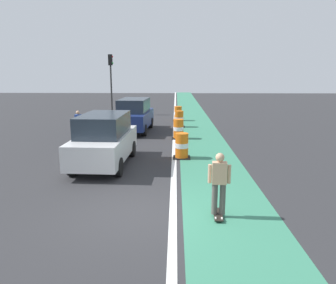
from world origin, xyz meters
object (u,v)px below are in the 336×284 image
(skateboarder_on_lane, at_px, (219,183))
(parked_suv_second, at_px, (134,115))
(traffic_barrel_far, at_px, (178,114))
(traffic_light_corner, at_px, (111,74))
(pedestrian_crossing, at_px, (79,124))
(traffic_barrel_front, at_px, (182,146))
(parked_suv_nearest, at_px, (104,139))
(traffic_barrel_back, at_px, (179,119))
(traffic_barrel_mid, at_px, (178,129))

(skateboarder_on_lane, height_order, parked_suv_second, parked_suv_second)
(traffic_barrel_far, bearing_deg, skateboarder_on_lane, -86.92)
(traffic_light_corner, xyz_separation_m, pedestrian_crossing, (0.28, -10.94, -2.64))
(traffic_barrel_front, relative_size, traffic_barrel_far, 1.00)
(traffic_barrel_far, relative_size, traffic_light_corner, 0.21)
(parked_suv_nearest, bearing_deg, traffic_barrel_back, 71.74)
(traffic_barrel_back, height_order, traffic_barrel_far, same)
(skateboarder_on_lane, bearing_deg, traffic_barrel_mid, 95.34)
(skateboarder_on_lane, xyz_separation_m, traffic_barrel_back, (-0.86, 13.98, -0.38))
(parked_suv_nearest, bearing_deg, skateboarder_on_lane, -50.30)
(traffic_barrel_front, height_order, traffic_barrel_back, same)
(parked_suv_nearest, distance_m, traffic_barrel_front, 3.32)
(parked_suv_second, relative_size, traffic_barrel_back, 4.31)
(traffic_barrel_mid, xyz_separation_m, traffic_barrel_back, (0.08, 3.93, 0.00))
(traffic_barrel_front, relative_size, traffic_light_corner, 0.21)
(skateboarder_on_lane, distance_m, parked_suv_nearest, 6.13)
(pedestrian_crossing, bearing_deg, traffic_barrel_front, -33.70)
(traffic_barrel_mid, xyz_separation_m, traffic_light_corner, (-5.71, 10.43, 2.97))
(traffic_barrel_back, xyz_separation_m, traffic_light_corner, (-5.79, 6.50, 2.97))
(traffic_barrel_front, bearing_deg, parked_suv_nearest, -159.89)
(skateboarder_on_lane, bearing_deg, traffic_barrel_front, 98.10)
(traffic_barrel_far, bearing_deg, traffic_barrel_front, -89.58)
(traffic_barrel_mid, distance_m, traffic_light_corner, 12.25)
(skateboarder_on_lane, relative_size, traffic_barrel_mid, 1.55)
(parked_suv_nearest, relative_size, traffic_barrel_front, 4.28)
(parked_suv_nearest, distance_m, pedestrian_crossing, 5.41)
(parked_suv_nearest, bearing_deg, parked_suv_second, 88.14)
(traffic_barrel_back, bearing_deg, parked_suv_nearest, -108.26)
(skateboarder_on_lane, xyz_separation_m, traffic_barrel_front, (-0.83, 5.84, -0.38))
(parked_suv_second, height_order, pedestrian_crossing, parked_suv_second)
(skateboarder_on_lane, xyz_separation_m, pedestrian_crossing, (-6.37, 9.53, -0.05))
(traffic_barrel_mid, relative_size, pedestrian_crossing, 0.68)
(traffic_light_corner, bearing_deg, traffic_barrel_front, -68.32)
(parked_suv_nearest, height_order, traffic_barrel_mid, parked_suv_nearest)
(traffic_barrel_far, bearing_deg, pedestrian_crossing, -126.32)
(skateboarder_on_lane, height_order, traffic_barrel_mid, skateboarder_on_lane)
(pedestrian_crossing, bearing_deg, parked_suv_nearest, -63.00)
(traffic_barrel_mid, height_order, traffic_barrel_far, same)
(traffic_light_corner, bearing_deg, traffic_barrel_far, -31.51)
(traffic_barrel_mid, height_order, pedestrian_crossing, pedestrian_crossing)
(traffic_barrel_front, bearing_deg, traffic_barrel_far, 90.42)
(traffic_barrel_back, distance_m, pedestrian_crossing, 7.09)
(traffic_barrel_front, height_order, traffic_barrel_far, same)
(parked_suv_nearest, distance_m, traffic_light_corner, 16.18)
(skateboarder_on_lane, xyz_separation_m, parked_suv_nearest, (-3.91, 4.71, 0.12))
(skateboarder_on_lane, distance_m, traffic_light_corner, 21.68)
(traffic_barrel_front, distance_m, traffic_light_corner, 16.02)
(traffic_barrel_mid, bearing_deg, traffic_barrel_front, -88.53)
(skateboarder_on_lane, bearing_deg, parked_suv_nearest, 129.70)
(parked_suv_second, relative_size, traffic_light_corner, 0.92)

